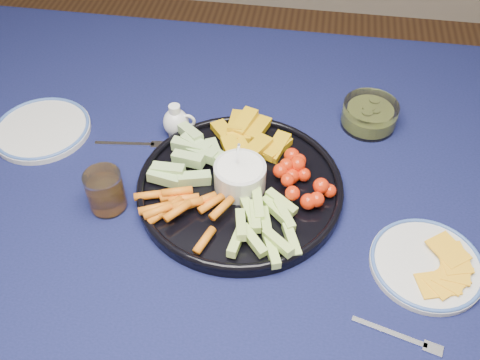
# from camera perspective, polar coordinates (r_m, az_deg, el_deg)

# --- Properties ---
(dining_table) EXTENTS (1.67, 1.07, 0.75)m
(dining_table) POSITION_cam_1_polar(r_m,az_deg,el_deg) (1.19, -3.13, -0.89)
(dining_table) COLOR #482A18
(dining_table) RESTS_ON ground
(crudite_platter) EXTENTS (0.40, 0.40, 0.13)m
(crudite_platter) POSITION_cam_1_polar(r_m,az_deg,el_deg) (1.04, -0.16, -0.38)
(crudite_platter) COLOR black
(crudite_platter) RESTS_ON dining_table
(creamer_pitcher) EXTENTS (0.07, 0.06, 0.08)m
(creamer_pitcher) POSITION_cam_1_polar(r_m,az_deg,el_deg) (1.17, -6.80, 6.16)
(creamer_pitcher) COLOR white
(creamer_pitcher) RESTS_ON dining_table
(pickle_bowl) EXTENTS (0.12, 0.12, 0.06)m
(pickle_bowl) POSITION_cam_1_polar(r_m,az_deg,el_deg) (1.22, 13.62, 6.69)
(pickle_bowl) COLOR white
(pickle_bowl) RESTS_ON dining_table
(cheese_plate) EXTENTS (0.20, 0.20, 0.02)m
(cheese_plate) POSITION_cam_1_polar(r_m,az_deg,el_deg) (1.00, 19.33, -8.36)
(cheese_plate) COLOR silver
(cheese_plate) RESTS_ON dining_table
(juice_tumbler) EXTENTS (0.07, 0.07, 0.08)m
(juice_tumbler) POSITION_cam_1_polar(r_m,az_deg,el_deg) (1.04, -14.12, -1.34)
(juice_tumbler) COLOR white
(juice_tumbler) RESTS_ON dining_table
(fork_left) EXTENTS (0.15, 0.03, 0.00)m
(fork_left) POSITION_cam_1_polar(r_m,az_deg,el_deg) (1.17, -10.98, 3.76)
(fork_left) COLOR white
(fork_left) RESTS_ON dining_table
(fork_right) EXTENTS (0.14, 0.05, 0.00)m
(fork_right) POSITION_cam_1_polar(r_m,az_deg,el_deg) (0.92, 17.12, -15.81)
(fork_right) COLOR white
(fork_right) RESTS_ON dining_table
(side_plate_extra) EXTENTS (0.21, 0.21, 0.02)m
(side_plate_extra) POSITION_cam_1_polar(r_m,az_deg,el_deg) (1.26, -20.37, 5.12)
(side_plate_extra) COLOR silver
(side_plate_extra) RESTS_ON dining_table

